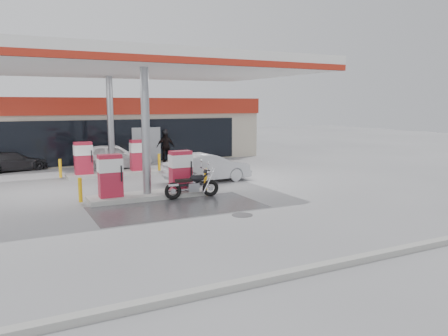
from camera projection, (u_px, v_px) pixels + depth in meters
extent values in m
plane|color=gray|center=(164.00, 209.00, 15.25)|extent=(90.00, 90.00, 0.00)
cube|color=#4C4C4F|center=(178.00, 207.00, 15.48)|extent=(6.00, 3.00, 0.00)
cylinder|color=#38383A|center=(242.00, 215.00, 14.38)|extent=(0.70, 0.70, 0.01)
cube|color=gray|center=(276.00, 277.00, 9.07)|extent=(28.00, 0.25, 0.15)
cube|color=#B1AA94|center=(84.00, 129.00, 29.08)|extent=(22.00, 8.00, 4.00)
cube|color=black|center=(96.00, 142.00, 25.61)|extent=(18.00, 0.10, 2.60)
cube|color=#A42314|center=(95.00, 106.00, 25.24)|extent=(22.00, 0.25, 1.00)
cube|color=navy|center=(205.00, 106.00, 28.33)|extent=(3.50, 0.12, 0.80)
cube|color=gray|center=(146.00, 145.00, 26.96)|extent=(1.80, 0.14, 2.20)
cube|color=silver|center=(124.00, 65.00, 18.89)|extent=(16.00, 10.00, 0.60)
cube|color=#A42314|center=(161.00, 59.00, 14.55)|extent=(16.00, 0.12, 0.24)
cube|color=#A42314|center=(101.00, 76.00, 23.28)|extent=(16.00, 0.12, 0.24)
cylinder|color=gray|center=(146.00, 131.00, 16.64)|extent=(0.32, 0.32, 5.00)
cylinder|color=gray|center=(111.00, 125.00, 21.93)|extent=(0.32, 0.32, 5.00)
cube|color=#9E9E99|center=(147.00, 196.00, 17.01)|extent=(4.50, 1.30, 0.18)
cube|color=#A11A31|center=(110.00, 176.00, 16.25)|extent=(0.85, 0.48, 1.60)
cube|color=#A11A31|center=(181.00, 171.00, 17.50)|extent=(0.85, 0.48, 1.60)
cube|color=silver|center=(110.00, 165.00, 16.19)|extent=(0.88, 0.52, 0.50)
cube|color=silver|center=(180.00, 161.00, 17.44)|extent=(0.88, 0.52, 0.50)
cylinder|color=#E0A60C|center=(80.00, 190.00, 15.82)|extent=(0.14, 0.14, 0.90)
cylinder|color=#E0A60C|center=(206.00, 179.00, 18.06)|extent=(0.14, 0.14, 0.90)
cube|color=#9E9E99|center=(113.00, 174.00, 22.30)|extent=(4.50, 1.30, 0.18)
cube|color=#A11A31|center=(83.00, 158.00, 21.54)|extent=(0.85, 0.48, 1.60)
cube|color=#A11A31|center=(139.00, 155.00, 22.80)|extent=(0.85, 0.48, 1.60)
cube|color=silver|center=(83.00, 150.00, 21.48)|extent=(0.88, 0.52, 0.50)
cube|color=silver|center=(139.00, 147.00, 22.74)|extent=(0.88, 0.52, 0.50)
cylinder|color=#E0A60C|center=(60.00, 168.00, 21.11)|extent=(0.14, 0.14, 0.90)
cylinder|color=#E0A60C|center=(159.00, 162.00, 23.35)|extent=(0.14, 0.14, 0.90)
torus|color=black|center=(211.00, 188.00, 17.25)|extent=(0.68, 0.21, 0.67)
torus|color=black|center=(173.00, 191.00, 16.67)|extent=(0.68, 0.21, 0.67)
cube|color=gray|center=(193.00, 187.00, 16.96)|extent=(0.46, 0.30, 0.33)
cube|color=black|center=(189.00, 185.00, 16.88)|extent=(1.01, 0.19, 0.09)
ellipsoid|color=black|center=(197.00, 178.00, 16.97)|extent=(0.65, 0.40, 0.31)
cube|color=black|center=(183.00, 181.00, 16.77)|extent=(0.63, 0.31, 0.11)
cylinder|color=silver|center=(205.00, 169.00, 17.05)|extent=(0.10, 0.85, 0.04)
sphere|color=silver|center=(208.00, 172.00, 17.12)|extent=(0.20, 0.20, 0.20)
cylinder|color=silver|center=(178.00, 190.00, 16.91)|extent=(1.01, 0.17, 0.09)
imported|color=white|center=(113.00, 156.00, 24.40)|extent=(4.43, 2.33, 1.44)
imported|color=#515055|center=(80.00, 156.00, 24.11)|extent=(0.76, 0.89, 1.59)
imported|color=#B4B7BD|center=(208.00, 168.00, 20.48)|extent=(4.17, 1.69, 1.34)
imported|color=black|center=(13.00, 161.00, 23.75)|extent=(3.90, 2.27, 1.06)
imported|color=black|center=(166.00, 147.00, 27.41)|extent=(1.17, 0.55, 1.94)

